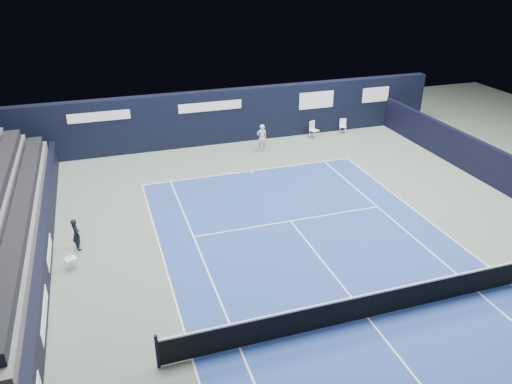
% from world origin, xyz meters
% --- Properties ---
extents(ground, '(48.00, 48.00, 0.00)m').
position_xyz_m(ground, '(0.00, 2.00, 0.00)').
color(ground, '#58695C').
rests_on(ground, ground).
extents(court_surface, '(10.97, 23.77, 0.01)m').
position_xyz_m(court_surface, '(0.00, 0.00, 0.00)').
color(court_surface, navy).
rests_on(court_surface, ground).
extents(enclosure_wall_right, '(0.30, 22.00, 1.80)m').
position_xyz_m(enclosure_wall_right, '(10.50, 6.00, 0.90)').
color(enclosure_wall_right, black).
rests_on(enclosure_wall_right, ground).
extents(folding_chair_back_a, '(0.58, 0.60, 1.01)m').
position_xyz_m(folding_chair_back_a, '(5.07, 15.60, 0.67)').
color(folding_chair_back_a, white).
rests_on(folding_chair_back_a, ground).
extents(folding_chair_back_b, '(0.50, 0.50, 0.88)m').
position_xyz_m(folding_chair_back_b, '(7.20, 15.80, 0.50)').
color(folding_chair_back_b, white).
rests_on(folding_chair_back_b, ground).
extents(line_judge_chair, '(0.49, 0.49, 0.86)m').
position_xyz_m(line_judge_chair, '(-8.70, 5.74, 0.49)').
color(line_judge_chair, silver).
rests_on(line_judge_chair, ground).
extents(line_judge, '(0.44, 0.54, 1.28)m').
position_xyz_m(line_judge, '(-8.42, 6.91, 0.64)').
color(line_judge, black).
rests_on(line_judge, ground).
extents(court_markings, '(11.03, 23.83, 0.00)m').
position_xyz_m(court_markings, '(0.00, 0.00, 0.01)').
color(court_markings, white).
rests_on(court_markings, court_surface).
extents(tennis_net, '(12.90, 0.10, 1.10)m').
position_xyz_m(tennis_net, '(0.00, 0.00, 0.51)').
color(tennis_net, black).
rests_on(tennis_net, ground).
extents(back_sponsor_wall, '(26.00, 0.63, 3.10)m').
position_xyz_m(back_sponsor_wall, '(0.01, 16.50, 1.55)').
color(back_sponsor_wall, black).
rests_on(back_sponsor_wall, ground).
extents(side_barrier_left, '(0.33, 22.00, 1.20)m').
position_xyz_m(side_barrier_left, '(-9.50, 5.97, 0.60)').
color(side_barrier_left, black).
rests_on(side_barrier_left, ground).
extents(tennis_player, '(0.59, 0.81, 1.54)m').
position_xyz_m(tennis_player, '(1.46, 14.44, 0.77)').
color(tennis_player, silver).
rests_on(tennis_player, ground).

